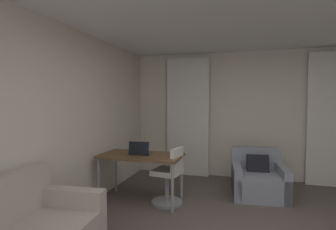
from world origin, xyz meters
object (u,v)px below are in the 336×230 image
Objects in this scene: desk_chair at (169,179)px; laptop at (140,152)px; desk at (141,158)px; armchair at (258,180)px.

laptop is at bearing -175.26° from desk_chair.
desk_chair reaches higher than desk.
armchair is 1.07× the size of desk_chair.
desk_chair is at bearing -149.50° from armchair.
armchair is 2.02m from desk.
desk_chair is 2.57× the size of laptop.
laptop reaches higher than desk_chair.
desk_chair is at bearing 1.49° from desk.
desk is at bearing 81.59° from laptop.
armchair is at bearing 30.50° from desk_chair.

